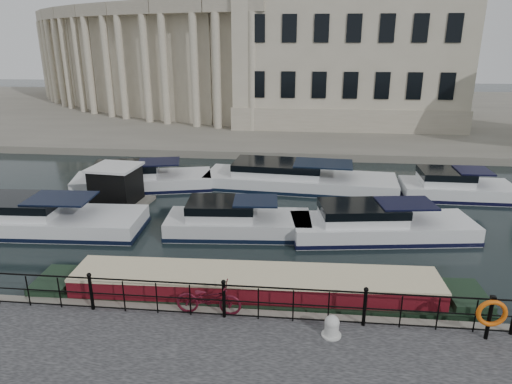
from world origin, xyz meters
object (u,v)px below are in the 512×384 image
bicycle (209,298)px  mooring_bollard (332,326)px  narrowboat (255,296)px  harbour_hut (117,188)px  life_ring_post (491,314)px

bicycle → mooring_bollard: size_ratio=3.13×
mooring_bollard → narrowboat: bearing=138.1°
bicycle → mooring_bollard: bearing=-101.3°
narrowboat → harbour_hut: harbour_hut is taller
bicycle → harbour_hut: (-6.90, 10.10, -0.10)m
harbour_hut → mooring_bollard: bearing=-40.6°
bicycle → life_ring_post: size_ratio=1.47×
life_ring_post → bicycle: bearing=176.4°
life_ring_post → harbour_hut: bearing=144.1°
bicycle → mooring_bollard: bicycle is taller
bicycle → narrowboat: bearing=-41.1°
mooring_bollard → narrowboat: 3.17m
harbour_hut → bicycle: bearing=-50.3°
mooring_bollard → life_ring_post: size_ratio=0.47×
bicycle → life_ring_post: 7.74m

